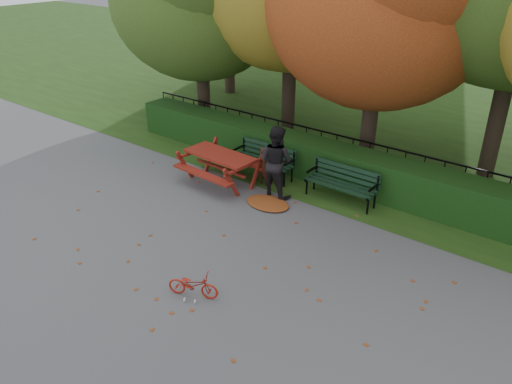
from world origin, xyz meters
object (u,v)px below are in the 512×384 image
Objects in this scene: adult at (276,162)px; picnic_table at (220,160)px; bicycle at (193,285)px; child at (264,166)px; bench_right at (343,181)px; bench_left at (265,158)px.

picnic_table is at bearing 12.73° from adult.
bicycle is (1.18, -4.18, -0.68)m from adult.
child is 1.12× the size of bicycle.
bicycle is (-0.27, -4.98, -0.27)m from bench_right.
bench_left is 0.97× the size of adult.
bench_right is 0.97× the size of adult.
child is at bearing -166.21° from bench_right.
adult reaches higher than child.
bench_left is at bearing 180.00° from bench_right.
picnic_table is 1.16m from child.
bench_left is 1.30m from adult.
bench_right reaches higher than bicycle.
bicycle is at bearing 106.99° from adult.
bicycle is at bearing 113.18° from child.
bicycle is (2.13, -4.98, -0.27)m from bench_left.
adult reaches higher than bicycle.
adult reaches higher than bench_right.
bench_left reaches higher than bicycle.
bench_left is at bearing -0.45° from bicycle.
adult is at bearing -40.27° from bench_left.
adult reaches higher than bench_left.
picnic_table is at bearing 11.80° from bicycle.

